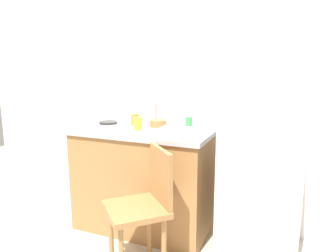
{
  "coord_description": "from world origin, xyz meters",
  "views": [
    {
      "loc": [
        0.86,
        -1.77,
        1.48
      ],
      "look_at": [
        -0.11,
        0.6,
        0.96
      ],
      "focal_mm": 34.19,
      "sensor_mm": 36.0,
      "label": 1
    }
  ],
  "objects": [
    {
      "name": "chair",
      "position": [
        -0.09,
        0.1,
        0.5
      ],
      "size": [
        0.57,
        0.57,
        0.89
      ],
      "rotation": [
        0.0,
        0.0,
        -0.78
      ],
      "color": "#A87542",
      "rests_on": "ground_plane"
    },
    {
      "name": "hotplate",
      "position": [
        -0.77,
        0.73,
        0.92
      ],
      "size": [
        0.17,
        0.17,
        0.02
      ],
      "primitive_type": "cylinder",
      "color": "#2D2D2D",
      "rests_on": "countertop"
    },
    {
      "name": "back_wall",
      "position": [
        0.0,
        1.0,
        1.34
      ],
      "size": [
        4.8,
        0.1,
        2.67
      ],
      "primitive_type": "cube",
      "color": "white",
      "rests_on": "ground_plane"
    },
    {
      "name": "countertop",
      "position": [
        -0.36,
        0.65,
        0.89
      ],
      "size": [
        1.2,
        0.64,
        0.04
      ],
      "primitive_type": "cube",
      "color": "#B7B7BC",
      "rests_on": "cabinet_base"
    },
    {
      "name": "cabinet_base",
      "position": [
        -0.36,
        0.65,
        0.44
      ],
      "size": [
        1.16,
        0.6,
        0.87
      ],
      "primitive_type": "cube",
      "color": "#A87542",
      "rests_on": "ground_plane"
    },
    {
      "name": "cup_orange",
      "position": [
        -0.51,
        0.76,
        0.96
      ],
      "size": [
        0.08,
        0.08,
        0.1
      ],
      "primitive_type": "cylinder",
      "color": "orange",
      "rests_on": "countertop"
    },
    {
      "name": "cup_green",
      "position": [
        -0.01,
        0.83,
        0.96
      ],
      "size": [
        0.06,
        0.06,
        0.1
      ],
      "primitive_type": "cylinder",
      "color": "green",
      "rests_on": "countertop"
    },
    {
      "name": "cup_yellow",
      "position": [
        -0.38,
        0.58,
        0.97
      ],
      "size": [
        0.07,
        0.07,
        0.11
      ],
      "primitive_type": "cylinder",
      "color": "yellow",
      "rests_on": "countertop"
    },
    {
      "name": "faucet",
      "position": [
        -0.38,
        0.9,
        1.05
      ],
      "size": [
        0.02,
        0.02,
        0.27
      ],
      "primitive_type": "cylinder",
      "color": "#B7B7BC",
      "rests_on": "countertop"
    },
    {
      "name": "terracotta_bowl",
      "position": [
        -0.28,
        0.77,
        0.94
      ],
      "size": [
        0.15,
        0.15,
        0.06
      ],
      "primitive_type": "cylinder",
      "color": "#C67042",
      "rests_on": "countertop"
    },
    {
      "name": "cup_white",
      "position": [
        0.13,
        0.68,
        0.96
      ],
      "size": [
        0.07,
        0.07,
        0.08
      ],
      "primitive_type": "cylinder",
      "color": "white",
      "rests_on": "countertop"
    },
    {
      "name": "dish_tray",
      "position": [
        -0.01,
        0.54,
        0.94
      ],
      "size": [
        0.28,
        0.2,
        0.05
      ],
      "primitive_type": "cube",
      "color": "white",
      "rests_on": "countertop"
    },
    {
      "name": "refrigerator",
      "position": [
        0.64,
        0.64,
        0.55
      ],
      "size": [
        0.58,
        0.61,
        1.11
      ],
      "primitive_type": "cube",
      "color": "silver",
      "rests_on": "ground_plane"
    }
  ]
}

